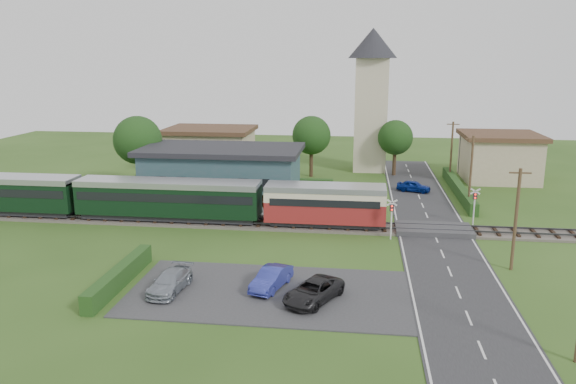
# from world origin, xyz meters

# --- Properties ---
(ground) EXTENTS (120.00, 120.00, 0.00)m
(ground) POSITION_xyz_m (0.00, 0.00, 0.00)
(ground) COLOR #2D4C19
(railway_track) EXTENTS (76.00, 3.20, 0.49)m
(railway_track) POSITION_xyz_m (0.00, 2.00, 0.11)
(railway_track) COLOR #4C443D
(railway_track) RESTS_ON ground
(road) EXTENTS (6.00, 70.00, 0.05)m
(road) POSITION_xyz_m (10.00, 0.00, 0.03)
(road) COLOR #28282B
(road) RESTS_ON ground
(car_park) EXTENTS (17.00, 9.00, 0.08)m
(car_park) POSITION_xyz_m (-1.50, -12.00, 0.04)
(car_park) COLOR #333335
(car_park) RESTS_ON ground
(crossing_deck) EXTENTS (6.20, 3.40, 0.45)m
(crossing_deck) POSITION_xyz_m (10.00, 2.00, 0.23)
(crossing_deck) COLOR #333335
(crossing_deck) RESTS_ON ground
(platform) EXTENTS (30.00, 3.00, 0.45)m
(platform) POSITION_xyz_m (-10.00, 5.20, 0.23)
(platform) COLOR gray
(platform) RESTS_ON ground
(equipment_hut) EXTENTS (2.30, 2.30, 2.55)m
(equipment_hut) POSITION_xyz_m (-18.00, 5.20, 1.75)
(equipment_hut) COLOR beige
(equipment_hut) RESTS_ON platform
(station_building) EXTENTS (16.00, 9.00, 5.30)m
(station_building) POSITION_xyz_m (-10.00, 10.99, 2.69)
(station_building) COLOR #3C525B
(station_building) RESTS_ON ground
(train) EXTENTS (43.20, 2.90, 3.40)m
(train) POSITION_xyz_m (-15.74, 2.00, 2.18)
(train) COLOR #232328
(train) RESTS_ON ground
(church_tower) EXTENTS (6.00, 6.00, 17.60)m
(church_tower) POSITION_xyz_m (5.00, 28.00, 10.23)
(church_tower) COLOR beige
(church_tower) RESTS_ON ground
(house_west) EXTENTS (10.80, 8.80, 5.50)m
(house_west) POSITION_xyz_m (-15.00, 25.00, 2.79)
(house_west) COLOR tan
(house_west) RESTS_ON ground
(house_east) EXTENTS (8.80, 8.80, 5.50)m
(house_east) POSITION_xyz_m (20.00, 24.00, 2.80)
(house_east) COLOR tan
(house_east) RESTS_ON ground
(hedge_carpark) EXTENTS (0.80, 9.00, 1.20)m
(hedge_carpark) POSITION_xyz_m (-11.00, -12.00, 0.60)
(hedge_carpark) COLOR #193814
(hedge_carpark) RESTS_ON ground
(hedge_roadside) EXTENTS (0.80, 18.00, 1.20)m
(hedge_roadside) POSITION_xyz_m (14.20, 16.00, 0.60)
(hedge_roadside) COLOR #193814
(hedge_roadside) RESTS_ON ground
(hedge_station) EXTENTS (22.00, 0.80, 1.30)m
(hedge_station) POSITION_xyz_m (-10.00, 15.50, 0.65)
(hedge_station) COLOR #193814
(hedge_station) RESTS_ON ground
(tree_a) EXTENTS (5.20, 5.20, 8.00)m
(tree_a) POSITION_xyz_m (-20.00, 14.00, 5.38)
(tree_a) COLOR #332316
(tree_a) RESTS_ON ground
(tree_b) EXTENTS (4.60, 4.60, 7.34)m
(tree_b) POSITION_xyz_m (-2.00, 23.00, 5.02)
(tree_b) COLOR #332316
(tree_b) RESTS_ON ground
(tree_c) EXTENTS (4.20, 4.20, 6.78)m
(tree_c) POSITION_xyz_m (8.00, 25.00, 4.65)
(tree_c) COLOR #332316
(tree_c) RESTS_ON ground
(utility_pole_b) EXTENTS (1.40, 0.22, 7.00)m
(utility_pole_b) POSITION_xyz_m (14.20, -6.00, 3.63)
(utility_pole_b) COLOR #473321
(utility_pole_b) RESTS_ON ground
(utility_pole_c) EXTENTS (1.40, 0.22, 7.00)m
(utility_pole_c) POSITION_xyz_m (14.20, 10.00, 3.63)
(utility_pole_c) COLOR #473321
(utility_pole_c) RESTS_ON ground
(utility_pole_d) EXTENTS (1.40, 0.22, 7.00)m
(utility_pole_d) POSITION_xyz_m (14.20, 22.00, 3.63)
(utility_pole_d) COLOR #473321
(utility_pole_d) RESTS_ON ground
(crossing_signal_near) EXTENTS (0.84, 0.28, 3.28)m
(crossing_signal_near) POSITION_xyz_m (6.40, -0.41, 2.14)
(crossing_signal_near) COLOR silver
(crossing_signal_near) RESTS_ON ground
(crossing_signal_far) EXTENTS (0.84, 0.28, 3.28)m
(crossing_signal_far) POSITION_xyz_m (13.60, 4.39, 2.14)
(crossing_signal_far) COLOR silver
(crossing_signal_far) RESTS_ON ground
(streetlamp_west) EXTENTS (0.30, 0.30, 5.15)m
(streetlamp_west) POSITION_xyz_m (-22.00, 20.00, 3.04)
(streetlamp_west) COLOR #3F3F47
(streetlamp_west) RESTS_ON ground
(streetlamp_east) EXTENTS (0.30, 0.30, 5.15)m
(streetlamp_east) POSITION_xyz_m (16.00, 27.00, 3.04)
(streetlamp_east) COLOR #3F3F47
(streetlamp_east) RESTS_ON ground
(car_on_road) EXTENTS (3.81, 2.46, 1.21)m
(car_on_road) POSITION_xyz_m (9.62, 16.31, 0.65)
(car_on_road) COLOR navy
(car_on_road) RESTS_ON road
(car_park_blue) EXTENTS (2.39, 4.11, 1.28)m
(car_park_blue) POSITION_xyz_m (-1.42, -11.36, 0.72)
(car_park_blue) COLOR navy
(car_park_blue) RESTS_ON car_park
(car_park_silver) EXTENTS (2.11, 4.33, 1.21)m
(car_park_silver) POSITION_xyz_m (-7.50, -12.60, 0.69)
(car_park_silver) COLOR gray
(car_park_silver) RESTS_ON car_park
(car_park_dark) EXTENTS (3.86, 4.90, 1.24)m
(car_park_dark) POSITION_xyz_m (1.32, -12.93, 0.70)
(car_park_dark) COLOR black
(car_park_dark) RESTS_ON car_park
(pedestrian_near) EXTENTS (0.60, 0.44, 1.52)m
(pedestrian_near) POSITION_xyz_m (-4.83, 4.96, 1.21)
(pedestrian_near) COLOR gray
(pedestrian_near) RESTS_ON platform
(pedestrian_far) EXTENTS (0.79, 0.97, 1.85)m
(pedestrian_far) POSITION_xyz_m (-14.07, 5.26, 1.37)
(pedestrian_far) COLOR gray
(pedestrian_far) RESTS_ON platform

